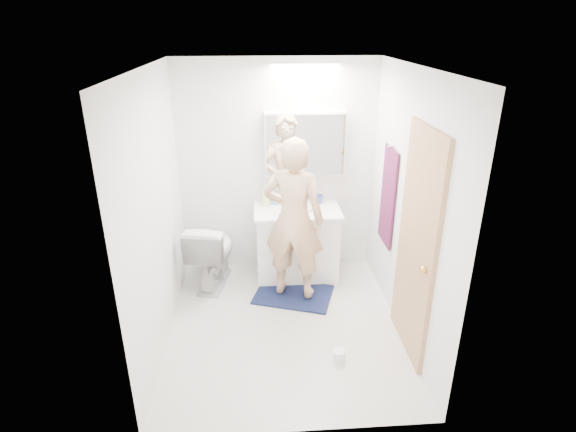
{
  "coord_description": "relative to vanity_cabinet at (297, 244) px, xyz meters",
  "views": [
    {
      "loc": [
        -0.23,
        -3.65,
        2.72
      ],
      "look_at": [
        0.05,
        0.25,
        1.05
      ],
      "focal_mm": 28.44,
      "sensor_mm": 36.0,
      "label": 1
    }
  ],
  "objects": [
    {
      "name": "door_knob",
      "position": [
        0.84,
        -1.61,
        0.56
      ],
      "size": [
        0.06,
        0.06,
        0.06
      ],
      "primitive_type": "sphere",
      "color": "gold",
      "rests_on": "door"
    },
    {
      "name": "toothbrush_cup",
      "position": [
        0.26,
        0.16,
        0.48
      ],
      "size": [
        0.12,
        0.12,
        0.1
      ],
      "primitive_type": "imported",
      "rotation": [
        0.0,
        0.0,
        -0.11
      ],
      "color": "#394CAD",
      "rests_on": "countertop"
    },
    {
      "name": "bath_rug",
      "position": [
        -0.07,
        -0.45,
        -0.38
      ],
      "size": [
        0.93,
        0.77,
        0.02
      ],
      "primitive_type": "cube",
      "rotation": [
        0.0,
        0.0,
        -0.32
      ],
      "color": "#152544",
      "rests_on": "floor"
    },
    {
      "name": "door",
      "position": [
        0.88,
        -1.31,
        0.61
      ],
      "size": [
        0.04,
        0.8,
        2.0
      ],
      "primitive_type": "cube",
      "color": "tan",
      "rests_on": "wall_right"
    },
    {
      "name": "wall_front",
      "position": [
        -0.2,
        -2.21,
        0.81
      ],
      "size": [
        2.5,
        0.0,
        2.5
      ],
      "primitive_type": "plane",
      "rotation": [
        -1.57,
        0.0,
        0.0
      ],
      "color": "white",
      "rests_on": "floor"
    },
    {
      "name": "wall_right",
      "position": [
        0.9,
        -0.96,
        0.81
      ],
      "size": [
        0.0,
        2.5,
        2.5
      ],
      "primitive_type": "plane",
      "rotation": [
        1.57,
        0.0,
        -1.57
      ],
      "color": "white",
      "rests_on": "floor"
    },
    {
      "name": "ceiling",
      "position": [
        -0.2,
        -0.96,
        2.01
      ],
      "size": [
        2.5,
        2.5,
        0.0
      ],
      "primitive_type": "plane",
      "rotation": [
        3.14,
        0.0,
        0.0
      ],
      "color": "white",
      "rests_on": "floor"
    },
    {
      "name": "wall_back",
      "position": [
        -0.2,
        0.29,
        0.81
      ],
      "size": [
        2.5,
        0.0,
        2.5
      ],
      "primitive_type": "plane",
      "rotation": [
        1.57,
        0.0,
        0.0
      ],
      "color": "white",
      "rests_on": "floor"
    },
    {
      "name": "faucet",
      "position": [
        0.0,
        0.22,
        0.51
      ],
      "size": [
        0.02,
        0.02,
        0.16
      ],
      "primitive_type": "cylinder",
      "color": "silver",
      "rests_on": "countertop"
    },
    {
      "name": "wall_left",
      "position": [
        -1.3,
        -0.96,
        0.81
      ],
      "size": [
        0.0,
        2.5,
        2.5
      ],
      "primitive_type": "plane",
      "rotation": [
        1.57,
        0.0,
        1.57
      ],
      "color": "white",
      "rests_on": "floor"
    },
    {
      "name": "vanity_cabinet",
      "position": [
        0.0,
        0.0,
        0.0
      ],
      "size": [
        0.9,
        0.55,
        0.78
      ],
      "primitive_type": "cube",
      "color": "white",
      "rests_on": "floor"
    },
    {
      "name": "medicine_cabinet",
      "position": [
        0.1,
        0.21,
        1.11
      ],
      "size": [
        0.88,
        0.14,
        0.7
      ],
      "primitive_type": "cube",
      "color": "white",
      "rests_on": "wall_back"
    },
    {
      "name": "towel",
      "position": [
        0.88,
        -0.41,
        0.71
      ],
      "size": [
        0.02,
        0.42,
        1.0
      ],
      "primitive_type": "cube",
      "color": "black",
      "rests_on": "wall_right"
    },
    {
      "name": "soap_bottle_a",
      "position": [
        -0.34,
        0.15,
        0.55
      ],
      "size": [
        0.12,
        0.12,
        0.24
      ],
      "primitive_type": "imported",
      "rotation": [
        0.0,
        0.0,
        0.34
      ],
      "color": "#F0EA9B",
      "rests_on": "countertop"
    },
    {
      "name": "countertop",
      "position": [
        0.0,
        -0.0,
        0.41
      ],
      "size": [
        0.95,
        0.58,
        0.04
      ],
      "primitive_type": "cube",
      "color": "white",
      "rests_on": "vanity_cabinet"
    },
    {
      "name": "toilet",
      "position": [
        -0.95,
        -0.11,
        -0.01
      ],
      "size": [
        0.57,
        0.82,
        0.77
      ],
      "primitive_type": "imported",
      "rotation": [
        0.0,
        0.0,
        2.95
      ],
      "color": "silver",
      "rests_on": "floor"
    },
    {
      "name": "soap_bottle_b",
      "position": [
        -0.23,
        0.18,
        0.51
      ],
      "size": [
        0.09,
        0.09,
        0.16
      ],
      "primitive_type": "imported",
      "rotation": [
        0.0,
        0.0,
        -0.24
      ],
      "color": "#5FA3CD",
      "rests_on": "countertop"
    },
    {
      "name": "person",
      "position": [
        -0.07,
        -0.45,
        0.5
      ],
      "size": [
        0.71,
        0.58,
        1.69
      ],
      "primitive_type": "imported",
      "rotation": [
        0.0,
        0.0,
        2.82
      ],
      "color": "tan",
      "rests_on": "bath_rug"
    },
    {
      "name": "towel_hook",
      "position": [
        0.86,
        -0.41,
        1.23
      ],
      "size": [
        0.07,
        0.02,
        0.02
      ],
      "primitive_type": "cylinder",
      "rotation": [
        0.0,
        1.57,
        0.0
      ],
      "color": "silver",
      "rests_on": "wall_right"
    },
    {
      "name": "toilet_paper_roll",
      "position": [
        0.24,
        -1.49,
        -0.34
      ],
      "size": [
        0.11,
        0.11,
        0.1
      ],
      "primitive_type": "cylinder",
      "color": "white",
      "rests_on": "floor"
    },
    {
      "name": "mirror_panel",
      "position": [
        0.1,
        0.13,
        1.11
      ],
      "size": [
        0.84,
        0.01,
        0.66
      ],
      "primitive_type": "cube",
      "color": "silver",
      "rests_on": "medicine_cabinet"
    },
    {
      "name": "floor",
      "position": [
        -0.2,
        -0.96,
        -0.39
      ],
      "size": [
        2.5,
        2.5,
        0.0
      ],
      "primitive_type": "plane",
      "color": "silver",
      "rests_on": "ground"
    },
    {
      "name": "sink_basin",
      "position": [
        0.0,
        0.03,
        0.45
      ],
      "size": [
        0.36,
        0.36,
        0.03
      ],
      "primitive_type": "cylinder",
      "color": "silver",
      "rests_on": "countertop"
    }
  ]
}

